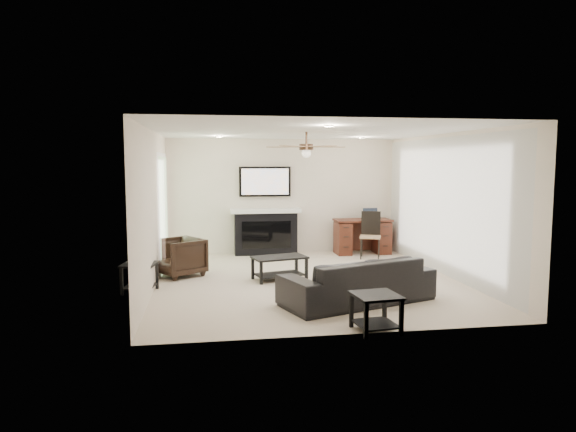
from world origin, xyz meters
The scene contains 10 objects.
room_shell centered at (0.19, 0.08, 1.68)m, with size 5.50×5.54×2.52m.
sofa centered at (0.45, -1.45, 0.32)m, with size 2.21×0.86×0.65m, color black.
armchair centered at (-2.15, 0.70, 0.34)m, with size 0.72×0.74×0.68m, color black.
coffee_table centered at (-0.45, 0.15, 0.20)m, with size 0.90×0.50×0.40m, color black.
end_table_near centered at (0.30, -2.70, 0.23)m, with size 0.52×0.52×0.45m, color black.
end_table_left centered at (-2.70, -0.35, 0.23)m, with size 0.50×0.50×0.45m, color black.
fireplace_unit centered at (-0.41, 2.58, 0.95)m, with size 1.52×0.34×1.91m, color black.
desk centered at (1.69, 2.35, 0.38)m, with size 1.22×0.56×0.76m, color #37190D.
desk_chair centered at (1.69, 1.80, 0.48)m, with size 0.42×0.44×0.97m, color black.
laptop centered at (1.89, 2.33, 0.88)m, with size 0.33×0.24×0.23m, color black.
Camera 1 is at (-1.65, -8.37, 2.00)m, focal length 32.00 mm.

